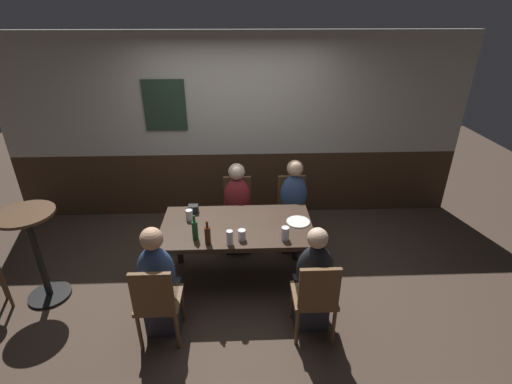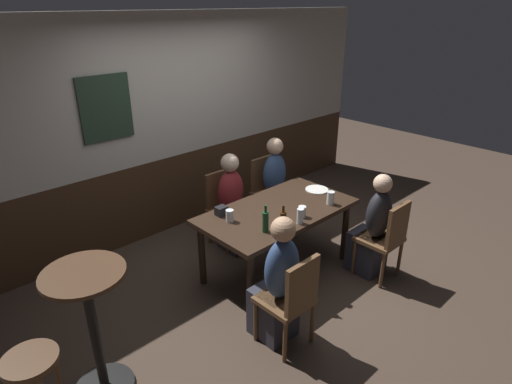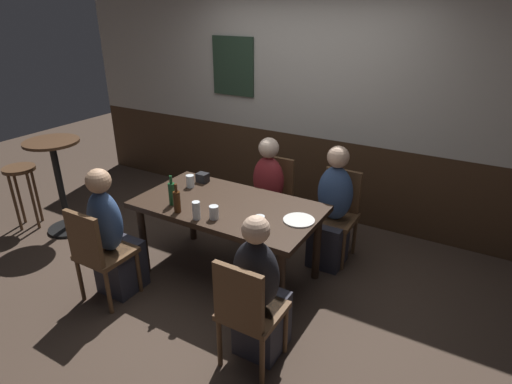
% 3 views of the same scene
% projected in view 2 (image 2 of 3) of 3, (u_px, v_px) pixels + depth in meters
% --- Properties ---
extents(ground_plane, '(12.00, 12.00, 0.00)m').
position_uv_depth(ground_plane, '(276.00, 270.00, 4.69)').
color(ground_plane, '#423328').
extents(wall_back, '(6.40, 0.13, 2.60)m').
position_uv_depth(wall_back, '(181.00, 125.00, 5.25)').
color(wall_back, '#3D2819').
rests_on(wall_back, ground_plane).
extents(dining_table, '(1.63, 0.88, 0.74)m').
position_uv_depth(dining_table, '(277.00, 216.00, 4.42)').
color(dining_table, black).
rests_on(dining_table, ground_plane).
extents(chair_right_near, '(0.40, 0.40, 0.88)m').
position_uv_depth(chair_right_near, '(386.00, 236.00, 4.37)').
color(chair_right_near, brown).
rests_on(chair_right_near, ground_plane).
extents(chair_mid_far, '(0.40, 0.40, 0.88)m').
position_uv_depth(chair_mid_far, '(225.00, 204.00, 5.05)').
color(chair_mid_far, brown).
rests_on(chair_mid_far, ground_plane).
extents(chair_right_far, '(0.40, 0.40, 0.88)m').
position_uv_depth(chair_right_far, '(268.00, 188.00, 5.51)').
color(chair_right_far, brown).
rests_on(chair_right_far, ground_plane).
extents(chair_left_near, '(0.40, 0.40, 0.88)m').
position_uv_depth(chair_left_near, '(292.00, 297.00, 3.47)').
color(chair_left_near, brown).
rests_on(chair_left_near, ground_plane).
extents(person_right_near, '(0.34, 0.37, 1.14)m').
position_uv_depth(person_right_near, '(372.00, 232.00, 4.49)').
color(person_right_near, '#2D2D38').
rests_on(person_right_near, ground_plane).
extents(person_mid_far, '(0.34, 0.37, 1.15)m').
position_uv_depth(person_mid_far, '(234.00, 209.00, 4.95)').
color(person_mid_far, '#2D2D38').
rests_on(person_mid_far, ground_plane).
extents(person_right_far, '(0.34, 0.37, 1.18)m').
position_uv_depth(person_right_far, '(277.00, 191.00, 5.40)').
color(person_right_far, '#2D2D38').
rests_on(person_right_far, ground_plane).
extents(person_left_near, '(0.34, 0.37, 1.18)m').
position_uv_depth(person_left_near, '(277.00, 288.00, 3.57)').
color(person_left_near, '#2D2D38').
rests_on(person_left_near, ground_plane).
extents(beer_glass_tall, '(0.08, 0.08, 0.11)m').
position_uv_depth(beer_glass_tall, '(302.00, 212.00, 4.21)').
color(beer_glass_tall, silver).
rests_on(beer_glass_tall, dining_table).
extents(pint_glass_stout, '(0.08, 0.08, 0.12)m').
position_uv_depth(pint_glass_stout, '(230.00, 216.00, 4.13)').
color(pint_glass_stout, silver).
rests_on(pint_glass_stout, dining_table).
extents(pint_glass_amber, '(0.08, 0.08, 0.14)m').
position_uv_depth(pint_glass_amber, '(331.00, 199.00, 4.48)').
color(pint_glass_amber, silver).
rests_on(pint_glass_amber, dining_table).
extents(tumbler_short, '(0.07, 0.07, 0.15)m').
position_uv_depth(tumbler_short, '(300.00, 217.00, 4.08)').
color(tumbler_short, silver).
rests_on(tumbler_short, dining_table).
extents(beer_bottle_green, '(0.06, 0.06, 0.27)m').
position_uv_depth(beer_bottle_green, '(265.00, 221.00, 3.92)').
color(beer_bottle_green, '#194723').
rests_on(beer_bottle_green, dining_table).
extents(beer_bottle_brown, '(0.06, 0.06, 0.26)m').
position_uv_depth(beer_bottle_brown, '(283.00, 221.00, 3.94)').
color(beer_bottle_brown, '#42230F').
rests_on(beer_bottle_brown, dining_table).
extents(plate_white_large, '(0.26, 0.26, 0.01)m').
position_uv_depth(plate_white_large, '(317.00, 190.00, 4.83)').
color(plate_white_large, white).
rests_on(plate_white_large, dining_table).
extents(condiment_caddy, '(0.11, 0.09, 0.09)m').
position_uv_depth(condiment_caddy, '(221.00, 211.00, 4.25)').
color(condiment_caddy, black).
rests_on(condiment_caddy, dining_table).
extents(side_bar_table, '(0.56, 0.56, 1.05)m').
position_uv_depth(side_bar_table, '(93.00, 324.00, 3.01)').
color(side_bar_table, black).
rests_on(side_bar_table, ground_plane).
extents(bar_stool, '(0.34, 0.34, 0.72)m').
position_uv_depth(bar_stool, '(34.00, 377.00, 2.65)').
color(bar_stool, '#513521').
rests_on(bar_stool, ground_plane).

